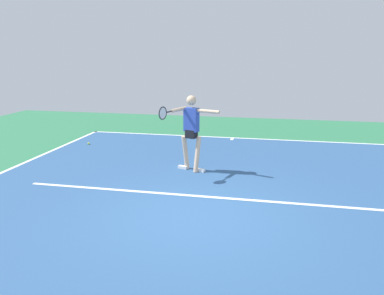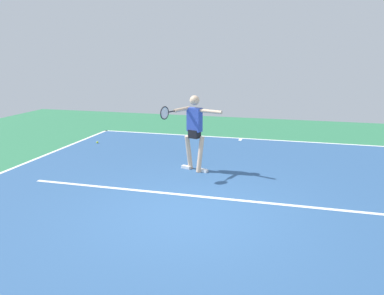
# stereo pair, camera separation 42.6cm
# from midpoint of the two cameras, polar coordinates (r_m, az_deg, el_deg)

# --- Properties ---
(ground_plane) EXTENTS (21.50, 21.50, 0.00)m
(ground_plane) POSITION_cam_midpoint_polar(r_m,az_deg,el_deg) (6.90, -1.67, -9.99)
(ground_plane) COLOR #2D754C
(court_surface) EXTENTS (10.06, 13.10, 0.00)m
(court_surface) POSITION_cam_midpoint_polar(r_m,az_deg,el_deg) (6.90, -1.67, -9.97)
(court_surface) COLOR #2D5484
(court_surface) RESTS_ON ground_plane
(court_line_baseline_near) EXTENTS (10.06, 0.10, 0.01)m
(court_line_baseline_near) POSITION_cam_midpoint_polar(r_m,az_deg,el_deg) (13.02, 5.09, 1.44)
(court_line_baseline_near) COLOR white
(court_line_baseline_near) RESTS_ON ground_plane
(court_line_service) EXTENTS (7.54, 0.10, 0.01)m
(court_line_service) POSITION_cam_midpoint_polar(r_m,az_deg,el_deg) (7.74, -0.03, -7.24)
(court_line_service) COLOR white
(court_line_service) RESTS_ON ground_plane
(court_line_centre_mark) EXTENTS (0.10, 0.30, 0.01)m
(court_line_centre_mark) POSITION_cam_midpoint_polar(r_m,az_deg,el_deg) (12.83, 4.98, 1.25)
(court_line_centre_mark) COLOR white
(court_line_centre_mark) RESTS_ON ground_plane
(tennis_player) EXTENTS (1.23, 1.15, 1.83)m
(tennis_player) POSITION_cam_midpoint_polar(r_m,az_deg,el_deg) (9.13, -1.51, 2.95)
(tennis_player) COLOR beige
(tennis_player) RESTS_ON ground_plane
(tennis_ball_near_service_line) EXTENTS (0.07, 0.07, 0.07)m
(tennis_ball_near_service_line) POSITION_cam_midpoint_polar(r_m,az_deg,el_deg) (12.50, -15.96, 0.56)
(tennis_ball_near_service_line) COLOR #CCE033
(tennis_ball_near_service_line) RESTS_ON ground_plane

